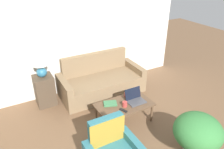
{
  "coord_description": "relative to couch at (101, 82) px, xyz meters",
  "views": [
    {
      "loc": [
        -0.94,
        -0.63,
        2.74
      ],
      "look_at": [
        0.89,
        2.71,
        0.75
      ],
      "focal_mm": 35.0,
      "sensor_mm": 36.0,
      "label": 1
    }
  ],
  "objects": [
    {
      "name": "tv_remote",
      "position": [
        -0.21,
        -1.34,
        0.15
      ],
      "size": [
        0.1,
        0.16,
        0.02
      ],
      "color": "black",
      "rests_on": "coffee_table"
    },
    {
      "name": "potted_plant",
      "position": [
        0.46,
        -2.39,
        0.18
      ],
      "size": [
        0.73,
        0.73,
        0.74
      ],
      "color": "#4C4C4C",
      "rests_on": "ground_plane"
    },
    {
      "name": "side_table",
      "position": [
        -1.24,
        0.14,
        0.07
      ],
      "size": [
        0.38,
        0.38,
        0.66
      ],
      "color": "#4C3D2D",
      "rests_on": "ground_plane"
    },
    {
      "name": "coffee_table",
      "position": [
        -0.08,
        -1.17,
        0.09
      ],
      "size": [
        1.03,
        0.58,
        0.4
      ],
      "color": "brown",
      "rests_on": "ground_plane"
    },
    {
      "name": "laptop",
      "position": [
        0.14,
        -1.18,
        0.19
      ],
      "size": [
        0.33,
        0.28,
        0.23
      ],
      "color": "#47474C",
      "rests_on": "coffee_table"
    },
    {
      "name": "wall_back",
      "position": [
        -0.94,
        0.43,
        1.05
      ],
      "size": [
        6.35,
        0.06,
        2.6
      ],
      "color": "white",
      "rests_on": "ground_plane"
    },
    {
      "name": "couch",
      "position": [
        0.0,
        0.0,
        0.0
      ],
      "size": [
        1.88,
        0.84,
        0.88
      ],
      "color": "#846B4C",
      "rests_on": "ground_plane"
    },
    {
      "name": "book_red",
      "position": [
        -0.32,
        -1.05,
        0.15
      ],
      "size": [
        0.28,
        0.23,
        0.04
      ],
      "color": "#3D7A4C",
      "rests_on": "coffee_table"
    },
    {
      "name": "cup_yellow",
      "position": [
        -0.12,
        -1.24,
        0.18
      ],
      "size": [
        0.09,
        0.09,
        0.1
      ],
      "color": "#B23D38",
      "rests_on": "coffee_table"
    },
    {
      "name": "cup_navy",
      "position": [
        0.09,
        -0.97,
        0.18
      ],
      "size": [
        0.09,
        0.09,
        0.08
      ],
      "color": "#B23D38",
      "rests_on": "coffee_table"
    },
    {
      "name": "table_lamp",
      "position": [
        -1.24,
        0.14,
        0.69
      ],
      "size": [
        0.29,
        0.29,
        0.49
      ],
      "color": "teal",
      "rests_on": "side_table"
    }
  ]
}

